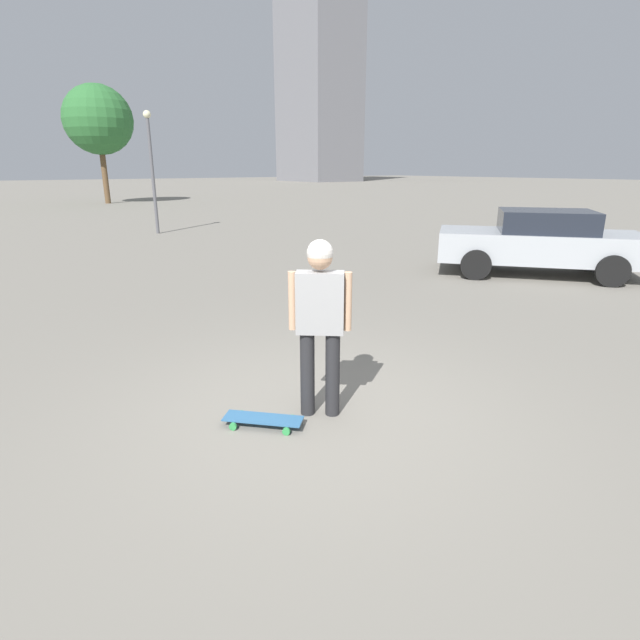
{
  "coord_description": "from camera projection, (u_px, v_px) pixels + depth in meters",
  "views": [
    {
      "loc": [
        2.74,
        3.75,
        2.44
      ],
      "look_at": [
        0.0,
        0.0,
        1.01
      ],
      "focal_mm": 28.0,
      "sensor_mm": 36.0,
      "label": 1
    }
  ],
  "objects": [
    {
      "name": "car_parked_near",
      "position": [
        539.0,
        242.0,
        11.58
      ],
      "size": [
        4.24,
        4.63,
        1.5
      ],
      "rotation": [
        0.0,
        0.0,
        -0.89
      ],
      "color": "#ADB2B7",
      "rests_on": "ground_plane"
    },
    {
      "name": "lamp_post",
      "position": [
        151.0,
        161.0,
        18.35
      ],
      "size": [
        0.28,
        0.28,
        4.39
      ],
      "color": "#59595E",
      "rests_on": "ground_plane"
    },
    {
      "name": "tree_distant",
      "position": [
        98.0,
        120.0,
        33.36
      ],
      "size": [
        4.51,
        4.51,
        7.73
      ],
      "color": "brown",
      "rests_on": "ground_plane"
    },
    {
      "name": "building_block_distant",
      "position": [
        319.0,
        54.0,
        84.7
      ],
      "size": [
        9.95,
        13.17,
        41.53
      ],
      "color": "slate",
      "rests_on": "ground_plane"
    },
    {
      "name": "person",
      "position": [
        320.0,
        313.0,
        4.84
      ],
      "size": [
        0.49,
        0.45,
        1.8
      ],
      "rotation": [
        0.0,
        0.0,
        2.45
      ],
      "color": "#262628",
      "rests_on": "ground_plane"
    },
    {
      "name": "ground_plane",
      "position": [
        320.0,
        413.0,
        5.16
      ],
      "size": [
        220.0,
        220.0,
        0.0
      ],
      "primitive_type": "plane",
      "color": "gray"
    },
    {
      "name": "skateboard",
      "position": [
        263.0,
        419.0,
        4.89
      ],
      "size": [
        0.7,
        0.72,
        0.09
      ],
      "rotation": [
        0.0,
        0.0,
        -0.81
      ],
      "color": "#336693",
      "rests_on": "ground_plane"
    }
  ]
}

